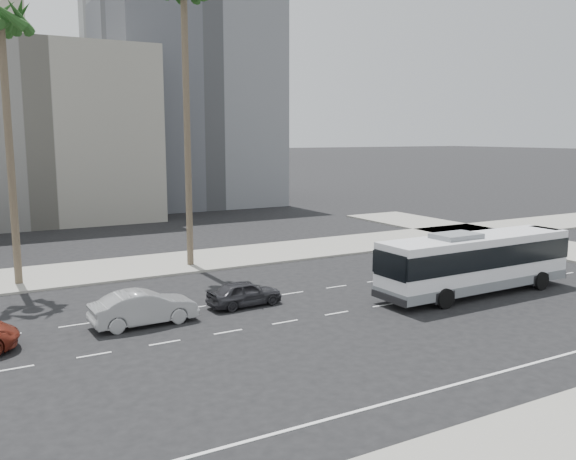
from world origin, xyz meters
TOP-DOWN VIEW (x-y plane):
  - ground at (0.00, 0.00)m, footprint 700.00×700.00m
  - sidewalk_north at (0.00, 15.50)m, footprint 120.00×7.00m
  - midrise_beige_west at (-12.00, 45.00)m, footprint 24.00×18.00m
  - midrise_gray_center at (8.00, 52.00)m, footprint 20.00×20.00m
  - highrise_right at (45.00, 230.00)m, footprint 26.00×26.00m
  - highrise_far at (70.00, 260.00)m, footprint 22.00×22.00m
  - city_bus at (6.06, -0.59)m, footprint 12.61×3.08m
  - car_a at (-6.48, 3.57)m, footprint 1.83×4.10m
  - car_b at (-12.02, 3.01)m, footprint 1.92×5.07m
  - palm_mid at (-16.45, 14.18)m, footprint 5.43×5.43m

SIDE VIEW (x-z plane):
  - ground at x=0.00m, z-range 0.00..0.00m
  - sidewalk_north at x=0.00m, z-range 0.00..0.15m
  - car_a at x=-6.48m, z-range 0.00..1.37m
  - car_b at x=-12.02m, z-range 0.00..1.65m
  - city_bus at x=6.06m, z-range 0.09..3.70m
  - midrise_beige_west at x=-12.00m, z-range 0.00..18.00m
  - midrise_gray_center at x=8.00m, z-range 0.00..26.00m
  - palm_mid at x=-16.45m, z-range 6.70..23.48m
  - highrise_far at x=70.00m, z-range 0.00..60.00m
  - highrise_right at x=45.00m, z-range 0.00..70.00m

